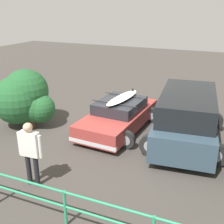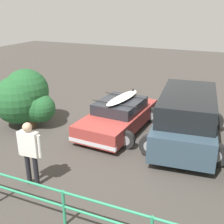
{
  "view_description": "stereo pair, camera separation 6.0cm",
  "coord_description": "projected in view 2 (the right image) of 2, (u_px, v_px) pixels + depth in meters",
  "views": [
    {
      "loc": [
        -3.95,
        9.56,
        4.66
      ],
      "look_at": [
        0.0,
        0.75,
        0.95
      ],
      "focal_mm": 45.0,
      "sensor_mm": 36.0,
      "label": 1
    },
    {
      "loc": [
        -4.0,
        9.53,
        4.66
      ],
      "look_at": [
        0.0,
        0.75,
        0.95
      ],
      "focal_mm": 45.0,
      "sensor_mm": 36.0,
      "label": 2
    }
  ],
  "objects": [
    {
      "name": "sedan_car",
      "position": [
        119.0,
        116.0,
        11.01
      ],
      "size": [
        2.58,
        4.23,
        1.45
      ],
      "color": "#9E3833",
      "rests_on": "ground"
    },
    {
      "name": "person_bystander",
      "position": [
        30.0,
        148.0,
        7.39
      ],
      "size": [
        0.72,
        0.25,
        1.84
      ],
      "color": "black",
      "rests_on": "ground"
    },
    {
      "name": "railing_fence",
      "position": [
        27.0,
        191.0,
        6.49
      ],
      "size": [
        10.0,
        0.31,
        0.91
      ],
      "color": "#2D9366",
      "rests_on": "ground"
    },
    {
      "name": "suv_car",
      "position": [
        186.0,
        117.0,
        9.85
      ],
      "size": [
        3.05,
        4.88,
        1.85
      ],
      "color": "#334756",
      "rests_on": "ground"
    },
    {
      "name": "ground_plane",
      "position": [
        120.0,
        128.0,
        11.32
      ],
      "size": [
        44.0,
        44.0,
        0.02
      ],
      "primitive_type": "cube",
      "color": "#423D38",
      "rests_on": "ground"
    },
    {
      "name": "bush_near_left",
      "position": [
        24.0,
        99.0,
        11.17
      ],
      "size": [
        2.44,
        2.18,
        2.3
      ],
      "color": "brown",
      "rests_on": "ground"
    }
  ]
}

